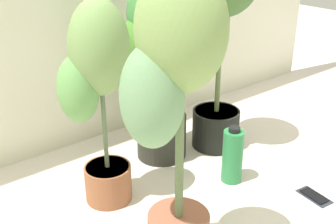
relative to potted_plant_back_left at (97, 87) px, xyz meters
The scene contains 7 objects.
ground_plane 0.69m from the potted_plant_back_left, 44.53° to the right, with size 8.00×8.00×0.00m, color silver.
potted_plant_back_left is the anchor object (origin of this frame).
potted_plant_back_center 0.42m from the potted_plant_back_left, 19.36° to the left, with size 0.45×0.35×0.86m.
potted_plant_front_left 0.46m from the potted_plant_back_left, 90.09° to the right, with size 0.38×0.34×0.97m.
potted_plant_back_right 0.69m from the potted_plant_back_left, ahead, with size 0.38×0.39×1.00m.
cell_phone 1.01m from the potted_plant_back_left, 37.90° to the right, with size 0.09×0.15×0.01m.
nutrient_bottle 0.68m from the potted_plant_back_left, 24.13° to the right, with size 0.09×0.09×0.26m.
Camera 1 is at (-1.06, -0.97, 1.07)m, focal length 45.72 mm.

